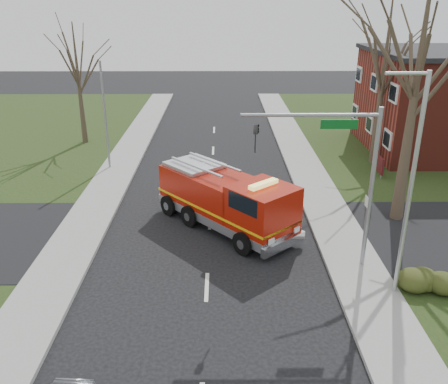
{
  "coord_description": "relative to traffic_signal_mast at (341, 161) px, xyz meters",
  "views": [
    {
      "loc": [
        0.56,
        -15.79,
        10.5
      ],
      "look_at": [
        0.71,
        4.99,
        2.0
      ],
      "focal_mm": 38.0,
      "sensor_mm": 36.0,
      "label": 1
    }
  ],
  "objects": [
    {
      "name": "traffic_signal_mast",
      "position": [
        0.0,
        0.0,
        0.0
      ],
      "size": [
        5.29,
        0.18,
        6.8
      ],
      "color": "gray",
      "rests_on": "ground"
    },
    {
      "name": "fire_engine",
      "position": [
        -4.36,
        3.79,
        -3.32
      ],
      "size": [
        6.96,
        7.4,
        3.06
      ],
      "rotation": [
        0.0,
        0.0,
        0.72
      ],
      "color": "#9D1507",
      "rests_on": "ground"
    },
    {
      "name": "health_center_sign",
      "position": [
        5.29,
        11.0,
        -3.83
      ],
      "size": [
        0.12,
        2.0,
        1.4
      ],
      "color": "#481015",
      "rests_on": "ground"
    },
    {
      "name": "bare_tree_left",
      "position": [
        -15.21,
        18.5,
        0.86
      ],
      "size": [
        4.5,
        4.5,
        9.0
      ],
      "color": "#32261D",
      "rests_on": "ground"
    },
    {
      "name": "sidewalk_right",
      "position": [
        0.99,
        -1.5,
        -4.63
      ],
      "size": [
        2.4,
        80.0,
        0.15
      ],
      "primitive_type": "cube",
      "color": "gray",
      "rests_on": "ground"
    },
    {
      "name": "sidewalk_left",
      "position": [
        -11.41,
        -1.5,
        -4.63
      ],
      "size": [
        2.4,
        80.0,
        0.15
      ],
      "primitive_type": "cube",
      "color": "gray",
      "rests_on": "ground"
    },
    {
      "name": "bare_tree_near",
      "position": [
        4.29,
        4.5,
        2.71
      ],
      "size": [
        6.0,
        6.0,
        12.0
      ],
      "color": "#32261D",
      "rests_on": "ground"
    },
    {
      "name": "utility_pole_far",
      "position": [
        -12.01,
        12.5,
        -1.21
      ],
      "size": [
        0.14,
        0.14,
        7.0
      ],
      "primitive_type": "cylinder",
      "color": "gray",
      "rests_on": "ground"
    },
    {
      "name": "streetlight_pole",
      "position": [
        1.93,
        -2.0,
        -0.16
      ],
      "size": [
        1.48,
        0.16,
        8.4
      ],
      "color": "#B7BABF",
      "rests_on": "ground"
    },
    {
      "name": "ground",
      "position": [
        -5.21,
        -1.5,
        -4.71
      ],
      "size": [
        120.0,
        120.0,
        0.0
      ],
      "primitive_type": "plane",
      "color": "black",
      "rests_on": "ground"
    },
    {
      "name": "bare_tree_far",
      "position": [
        5.79,
        13.5,
        1.78
      ],
      "size": [
        5.25,
        5.25,
        10.5
      ],
      "color": "#32261D",
      "rests_on": "ground"
    }
  ]
}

